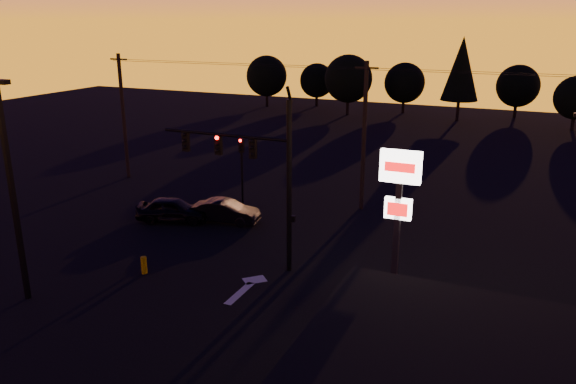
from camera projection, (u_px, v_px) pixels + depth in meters
name	position (u px, v px, depth m)	size (l,w,h in m)	color
ground	(218.00, 301.00, 23.47)	(120.00, 120.00, 0.00)	black
lane_arrow	(247.00, 287.00, 24.73)	(1.20, 3.10, 0.01)	beige
traffic_signal_mast	(257.00, 165.00, 25.54)	(6.79, 0.52, 8.58)	black
secondary_signal	(242.00, 162.00, 34.59)	(0.30, 0.31, 4.35)	black
parking_lot_light	(10.00, 178.00, 22.19)	(1.25, 0.30, 9.14)	black
pylon_sign	(399.00, 200.00, 20.62)	(1.50, 0.28, 6.80)	black
utility_pole_0	(123.00, 116.00, 40.53)	(1.40, 0.26, 9.00)	black
utility_pole_1	(364.00, 136.00, 33.58)	(1.40, 0.26, 9.00)	black
power_wires	(367.00, 68.00, 32.40)	(36.00, 1.22, 0.07)	black
bollard	(144.00, 265.00, 25.93)	(0.27, 0.27, 0.82)	#B19700
tree_0	(267.00, 76.00, 74.47)	(5.36, 5.36, 6.74)	black
tree_1	(317.00, 81.00, 74.95)	(4.54, 4.54, 5.71)	black
tree_2	(348.00, 79.00, 67.99)	(5.77, 5.78, 7.26)	black
tree_3	(405.00, 83.00, 69.35)	(4.95, 4.95, 6.22)	black
tree_4	(461.00, 69.00, 63.38)	(4.18, 4.18, 9.50)	black
tree_5	(518.00, 86.00, 66.07)	(4.95, 4.95, 6.22)	black
car_left	(173.00, 210.00, 32.55)	(1.68, 4.18, 1.43)	black
car_mid	(226.00, 211.00, 32.45)	(1.38, 3.95, 1.30)	black
suv_parked	(392.00, 375.00, 17.53)	(2.14, 4.63, 1.29)	black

